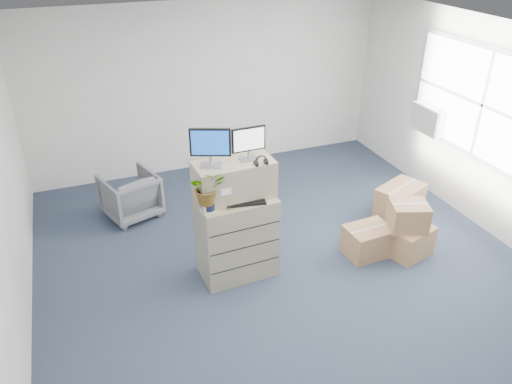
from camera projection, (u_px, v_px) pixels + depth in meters
ground at (294, 279)px, 6.12m from camera, size 7.00×7.00×0.00m
wall_back at (208, 88)px, 8.30m from camera, size 6.00×0.02×2.80m
wall_right at (511, 139)px, 6.38m from camera, size 0.02×7.00×2.80m
window at (484, 105)px, 6.63m from camera, size 0.07×2.72×1.52m
ac_unit at (429, 119)px, 7.58m from camera, size 0.24×0.60×0.40m
filing_cabinet_lower at (237, 237)px, 6.00m from camera, size 0.92×0.59×1.05m
filing_cabinet_upper at (234, 180)px, 5.67m from camera, size 0.92×0.49×0.45m
monitor_left at (210, 145)px, 5.35m from camera, size 0.43×0.24×0.44m
monitor_right at (249, 142)px, 5.51m from camera, size 0.39×0.15×0.39m
headphones at (261, 161)px, 5.49m from camera, size 0.15×0.02×0.14m
keyboard at (242, 201)px, 5.67m from camera, size 0.55×0.31×0.03m
mouse at (263, 197)px, 5.74m from camera, size 0.11×0.08×0.03m
water_bottle at (243, 186)px, 5.76m from camera, size 0.07×0.07×0.25m
phone_dock at (236, 194)px, 5.74m from camera, size 0.07×0.06×0.14m
external_drive at (258, 185)px, 5.98m from camera, size 0.23×0.20×0.06m
tissue_box at (262, 182)px, 5.88m from camera, size 0.24×0.14×0.09m
potted_plant at (208, 191)px, 5.42m from camera, size 0.45×0.48×0.41m
office_chair at (130, 193)px, 7.25m from camera, size 0.89×0.86×0.74m
cardboard_boxes at (396, 221)px, 6.76m from camera, size 1.64×1.45×0.75m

